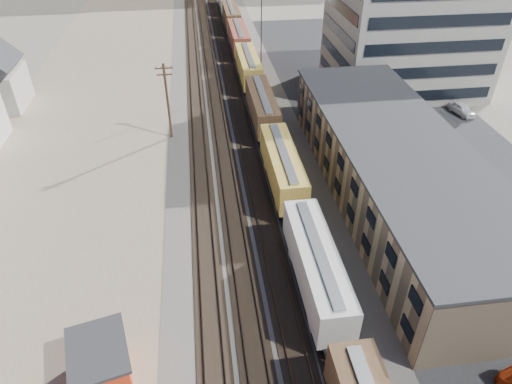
{
  "coord_description": "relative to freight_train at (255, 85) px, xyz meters",
  "views": [
    {
      "loc": [
        -4.64,
        -12.23,
        29.31
      ],
      "look_at": [
        0.28,
        24.02,
        3.0
      ],
      "focal_mm": 32.0,
      "sensor_mm": 36.0,
      "label": 1
    }
  ],
  "objects": [
    {
      "name": "maintenance_shed",
      "position": [
        -16.33,
        -44.24,
        -0.93
      ],
      "size": [
        4.9,
        5.73,
        3.64
      ],
      "color": "red",
      "rests_on": "ground"
    },
    {
      "name": "ballast_bed",
      "position": [
        -3.8,
        -1.4,
        -2.76
      ],
      "size": [
        18.0,
        200.0,
        0.06
      ],
      "primitive_type": "cube",
      "color": "#4C4742",
      "rests_on": "ground"
    },
    {
      "name": "utility_pole_north",
      "position": [
        -12.3,
        -9.4,
        2.5
      ],
      "size": [
        2.2,
        0.32,
        10.0
      ],
      "color": "#382619",
      "rests_on": "ground"
    },
    {
      "name": "parked_car_blue",
      "position": [
        16.83,
        4.64,
        -2.04
      ],
      "size": [
        5.87,
        5.3,
        1.52
      ],
      "primitive_type": "imported",
      "rotation": [
        0.0,
        0.0,
        0.92
      ],
      "color": "navy",
      "rests_on": "ground"
    },
    {
      "name": "office_tower",
      "position": [
        24.15,
        3.55,
        6.47
      ],
      "size": [
        22.6,
        18.6,
        18.45
      ],
      "color": "#9E998E",
      "rests_on": "ground"
    },
    {
      "name": "warehouse",
      "position": [
        11.18,
        -26.4,
        0.86
      ],
      "size": [
        12.4,
        40.4,
        7.25
      ],
      "color": "tan",
      "rests_on": "ground"
    },
    {
      "name": "radio_mast",
      "position": [
        2.2,
        8.6,
        6.33
      ],
      "size": [
        1.2,
        0.16,
        18.0
      ],
      "color": "black",
      "rests_on": "ground"
    },
    {
      "name": "parked_car_far",
      "position": [
        28.99,
        -8.02,
        -2.02
      ],
      "size": [
        2.67,
        4.83,
        1.56
      ],
      "primitive_type": "imported",
      "rotation": [
        0.0,
        0.0,
        0.19
      ],
      "color": "white",
      "rests_on": "ground"
    },
    {
      "name": "dirt_yard",
      "position": [
        -23.8,
        -11.4,
        -2.78
      ],
      "size": [
        24.0,
        180.0,
        0.03
      ],
      "primitive_type": "cube",
      "color": "#806C58",
      "rests_on": "ground"
    },
    {
      "name": "rail_tracks",
      "position": [
        -4.35,
        -1.4,
        -2.68
      ],
      "size": [
        11.4,
        200.0,
        0.24
      ],
      "color": "black",
      "rests_on": "ground"
    },
    {
      "name": "freight_train",
      "position": [
        0.0,
        0.0,
        0.0
      ],
      "size": [
        3.0,
        119.74,
        4.46
      ],
      "color": "black",
      "rests_on": "ground"
    },
    {
      "name": "asphalt_lot",
      "position": [
        18.2,
        -16.4,
        -2.77
      ],
      "size": [
        26.0,
        120.0,
        0.04
      ],
      "primitive_type": "cube",
      "color": "#232326",
      "rests_on": "ground"
    }
  ]
}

